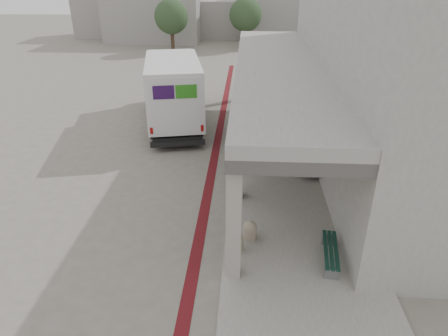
{
  "coord_description": "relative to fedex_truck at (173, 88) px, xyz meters",
  "views": [
    {
      "loc": [
        2.34,
        -11.74,
        7.44
      ],
      "look_at": [
        1.66,
        -0.22,
        1.6
      ],
      "focal_mm": 32.0,
      "sensor_mm": 36.0,
      "label": 1
    }
  ],
  "objects": [
    {
      "name": "ground",
      "position": [
        1.46,
        -8.29,
        -1.84
      ],
      "size": [
        120.0,
        120.0,
        0.0
      ],
      "primitive_type": "plane",
      "color": "slate",
      "rests_on": "ground"
    },
    {
      "name": "bike_lane_stripe",
      "position": [
        2.46,
        -6.29,
        -1.83
      ],
      "size": [
        0.35,
        40.0,
        0.01
      ],
      "primitive_type": "cube",
      "color": "#591116",
      "rests_on": "ground"
    },
    {
      "name": "sidewalk",
      "position": [
        5.46,
        -8.29,
        -1.78
      ],
      "size": [
        4.4,
        28.0,
        0.12
      ],
      "primitive_type": "cube",
      "color": "gray",
      "rests_on": "ground"
    },
    {
      "name": "transit_building",
      "position": [
        8.29,
        -3.79,
        1.56
      ],
      "size": [
        7.6,
        17.0,
        7.0
      ],
      "color": "gray",
      "rests_on": "ground"
    },
    {
      "name": "distant_backdrop",
      "position": [
        -1.38,
        27.6,
        0.87
      ],
      "size": [
        28.0,
        10.0,
        6.5
      ],
      "color": "gray",
      "rests_on": "ground"
    },
    {
      "name": "tree_left",
      "position": [
        -3.54,
        19.71,
        1.35
      ],
      "size": [
        3.2,
        3.2,
        4.8
      ],
      "color": "#38281C",
      "rests_on": "ground"
    },
    {
      "name": "tree_mid",
      "position": [
        3.46,
        21.71,
        1.35
      ],
      "size": [
        3.2,
        3.2,
        4.8
      ],
      "color": "#38281C",
      "rests_on": "ground"
    },
    {
      "name": "tree_right",
      "position": [
        11.46,
        20.71,
        1.35
      ],
      "size": [
        3.2,
        3.2,
        4.8
      ],
      "color": "#38281C",
      "rests_on": "ground"
    },
    {
      "name": "fedex_truck",
      "position": [
        0.0,
        0.0,
        0.0
      ],
      "size": [
        3.99,
        8.4,
        3.45
      ],
      "rotation": [
        0.0,
        0.0,
        0.2
      ],
      "color": "black",
      "rests_on": "ground"
    },
    {
      "name": "bench",
      "position": [
        6.22,
        -11.13,
        -1.42
      ],
      "size": [
        0.58,
        1.77,
        0.41
      ],
      "rotation": [
        0.0,
        0.0,
        -0.12
      ],
      "color": "slate",
      "rests_on": "sidewalk"
    },
    {
      "name": "bollard_near",
      "position": [
        4.01,
        -10.22,
        -1.42
      ],
      "size": [
        0.4,
        0.4,
        0.6
      ],
      "color": "gray",
      "rests_on": "sidewalk"
    },
    {
      "name": "bollard_far",
      "position": [
        3.64,
        -10.76,
        -1.44
      ],
      "size": [
        0.37,
        0.37,
        0.56
      ],
      "color": "gray",
      "rests_on": "sidewalk"
    },
    {
      "name": "utility_cabinet",
      "position": [
        6.46,
        -5.48,
        -1.21
      ],
      "size": [
        0.57,
        0.69,
        1.01
      ],
      "primitive_type": "cube",
      "rotation": [
        0.0,
        0.0,
        0.2
      ],
      "color": "gray",
      "rests_on": "sidewalk"
    }
  ]
}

